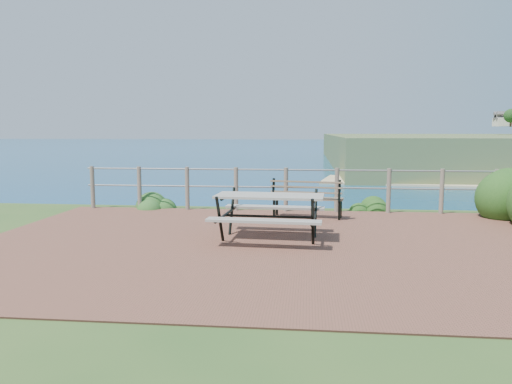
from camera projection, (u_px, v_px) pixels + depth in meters
ground at (277, 245)px, 8.14m from camera, size 10.00×7.00×0.12m
ocean at (307, 135)px, 205.57m from camera, size 1200.00×1200.00×0.00m
safety_railing at (286, 187)px, 11.38m from camera, size 9.40×0.10×1.00m
picnic_table at (270, 212)px, 8.43m from camera, size 1.85×1.57×0.76m
park_bench at (307, 192)px, 10.54m from camera, size 1.53×0.61×0.84m
shrub_lip_west at (160, 208)px, 12.06m from camera, size 0.88×0.88×0.67m
shrub_lip_east at (366, 209)px, 11.90m from camera, size 0.71×0.71×0.43m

